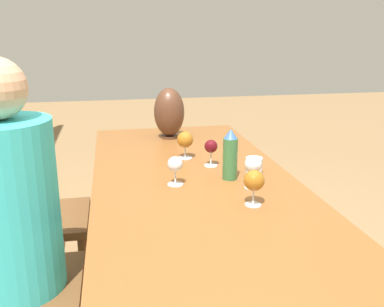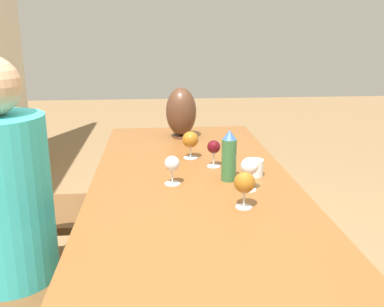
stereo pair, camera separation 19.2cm
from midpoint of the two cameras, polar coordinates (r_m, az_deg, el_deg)
dining_table at (r=1.84m, az=-2.14°, el=-6.53°), size 2.24×0.89×0.74m
water_bottle at (r=1.86m, az=2.19°, el=-0.25°), size 0.06×0.06×0.23m
water_tumbler at (r=1.95m, az=5.51°, el=-1.68°), size 0.08×0.08×0.08m
vase at (r=2.57m, az=-5.21°, el=5.45°), size 0.18×0.18×0.30m
wine_glass_0 at (r=1.76m, az=5.09°, el=-1.62°), size 0.07×0.07×0.14m
wine_glass_1 at (r=2.04m, az=-0.13°, el=0.79°), size 0.06×0.06×0.13m
wine_glass_2 at (r=2.17m, az=-3.47°, el=1.76°), size 0.08×0.08×0.14m
wine_glass_3 at (r=1.59m, az=4.87°, el=-3.74°), size 0.08×0.08×0.14m
wine_glass_4 at (r=1.80m, az=-5.31°, el=-1.60°), size 0.07×0.07×0.12m
chair_far at (r=2.33m, az=-23.20°, el=-7.26°), size 0.44×0.44×0.91m
person_near at (r=1.68m, az=-25.48°, el=-9.16°), size 0.33×0.33×1.29m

